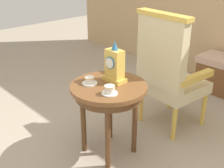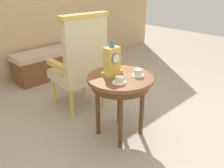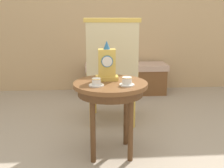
% 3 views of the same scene
% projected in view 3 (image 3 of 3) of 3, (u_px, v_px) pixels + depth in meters
% --- Properties ---
extents(ground_plane, '(10.00, 10.00, 0.00)m').
position_uv_depth(ground_plane, '(122.00, 157.00, 2.52)').
color(ground_plane, tan).
extents(side_table, '(0.62, 0.62, 0.64)m').
position_uv_depth(side_table, '(110.00, 92.00, 2.47)').
color(side_table, brown).
rests_on(side_table, ground).
extents(teacup_left, '(0.12, 0.12, 0.06)m').
position_uv_depth(teacup_left, '(96.00, 82.00, 2.34)').
color(teacup_left, white).
rests_on(teacup_left, side_table).
extents(teacup_right, '(0.12, 0.12, 0.07)m').
position_uv_depth(teacup_right, '(127.00, 82.00, 2.35)').
color(teacup_right, white).
rests_on(teacup_right, side_table).
extents(mantel_clock, '(0.19, 0.11, 0.34)m').
position_uv_depth(mantel_clock, '(107.00, 65.00, 2.50)').
color(mantel_clock, gold).
rests_on(mantel_clock, side_table).
extents(armchair, '(0.59, 0.58, 1.14)m').
position_uv_depth(armchair, '(113.00, 71.00, 3.13)').
color(armchair, beige).
rests_on(armchair, ground).
extents(window_bench, '(1.19, 0.40, 0.44)m').
position_uv_depth(window_bench, '(126.00, 79.00, 4.37)').
color(window_bench, '#CCA893').
rests_on(window_bench, ground).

